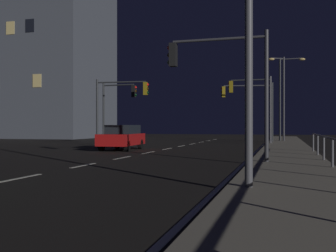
# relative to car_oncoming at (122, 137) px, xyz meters

# --- Properties ---
(ground_plane) EXTENTS (112.00, 112.00, 0.00)m
(ground_plane) POSITION_rel_car_oncoming_xyz_m (2.41, -5.60, -0.82)
(ground_plane) COLOR black
(ground_plane) RESTS_ON ground
(sidewalk_right) EXTENTS (3.00, 77.00, 0.14)m
(sidewalk_right) POSITION_rel_car_oncoming_xyz_m (9.99, -5.60, -0.75)
(sidewalk_right) COLOR gray
(sidewalk_right) RESTS_ON ground
(lane_markings_center) EXTENTS (0.14, 50.00, 0.01)m
(lane_markings_center) POSITION_rel_car_oncoming_xyz_m (2.41, -2.10, -0.82)
(lane_markings_center) COLOR silver
(lane_markings_center) RESTS_ON ground
(lane_edge_line) EXTENTS (0.14, 53.00, 0.01)m
(lane_edge_line) POSITION_rel_car_oncoming_xyz_m (8.24, -0.60, -0.82)
(lane_edge_line) COLOR silver
(lane_edge_line) RESTS_ON ground
(car_oncoming) EXTENTS (2.05, 4.49, 1.57)m
(car_oncoming) POSITION_rel_car_oncoming_xyz_m (0.00, 0.00, 0.00)
(car_oncoming) COLOR #B71414
(car_oncoming) RESTS_ON ground
(traffic_light_mid_right) EXTENTS (3.47, 0.34, 5.34)m
(traffic_light_mid_right) POSITION_rel_car_oncoming_xyz_m (7.34, 9.78, 3.06)
(traffic_light_mid_right) COLOR #4C4C51
(traffic_light_mid_right) RESTS_ON sidewalk_right
(traffic_light_near_left) EXTENTS (4.13, 0.50, 5.06)m
(traffic_light_near_left) POSITION_rel_car_oncoming_xyz_m (-2.09, 4.85, 2.76)
(traffic_light_near_left) COLOR #2D3033
(traffic_light_near_left) RESTS_ON ground
(traffic_light_far_right) EXTENTS (4.46, 0.89, 5.13)m
(traffic_light_far_right) POSITION_rel_car_oncoming_xyz_m (6.91, 12.42, 2.97)
(traffic_light_far_right) COLOR #2D3033
(traffic_light_far_right) RESTS_ON sidewalk_right
(traffic_light_near_right) EXTENTS (2.98, 0.43, 5.03)m
(traffic_light_near_right) POSITION_rel_car_oncoming_xyz_m (-2.97, 6.61, 2.68)
(traffic_light_near_right) COLOR #2D3033
(traffic_light_near_right) RESTS_ON ground
(traffic_light_far_left) EXTENTS (4.06, 0.37, 5.05)m
(traffic_light_far_left) POSITION_rel_car_oncoming_xyz_m (7.36, -8.16, 2.89)
(traffic_light_far_left) COLOR #38383D
(traffic_light_far_left) RESTS_ON sidewalk_right
(street_lamp_across_street) EXTENTS (1.47, 0.86, 7.75)m
(street_lamp_across_street) POSITION_rel_car_oncoming_xyz_m (9.64, 15.49, 3.90)
(street_lamp_across_street) COLOR #38383D
(street_lamp_across_street) RESTS_ON sidewalk_right
(street_lamp_median) EXTENTS (2.34, 0.51, 7.76)m
(street_lamp_median) POSITION_rel_car_oncoming_xyz_m (9.84, 16.04, 3.98)
(street_lamp_median) COLOR #2D3033
(street_lamp_median) RESTS_ON sidewalk_right
(building_distant) EXTENTS (25.80, 12.88, 21.06)m
(building_distant) POSITION_rel_car_oncoming_xyz_m (-25.64, 23.96, 9.71)
(building_distant) COLOR #4C515B
(building_distant) RESTS_ON ground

